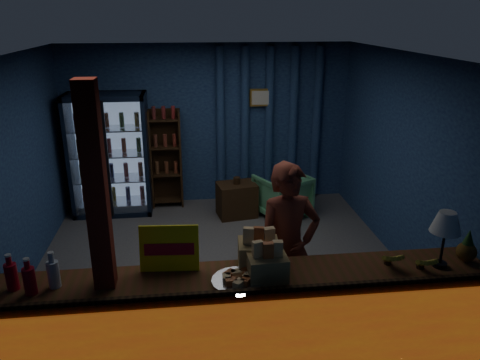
{
  "coord_description": "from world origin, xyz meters",
  "views": [
    {
      "loc": [
        -0.35,
        -5.29,
        3.03
      ],
      "look_at": [
        0.24,
        -0.2,
        1.19
      ],
      "focal_mm": 35.0,
      "sensor_mm": 36.0,
      "label": 1
    }
  ],
  "objects_px": {
    "shopkeeper": "(288,249)",
    "pastry_tray": "(237,279)",
    "green_chair": "(282,195)",
    "table_lamp": "(446,224)"
  },
  "relations": [
    {
      "from": "shopkeeper",
      "to": "pastry_tray",
      "type": "distance_m",
      "value": 0.87
    },
    {
      "from": "green_chair",
      "to": "table_lamp",
      "type": "xyz_separation_m",
      "value": [
        0.68,
        -3.36,
        1.02
      ]
    },
    {
      "from": "table_lamp",
      "to": "green_chair",
      "type": "bearing_deg",
      "value": 101.49
    },
    {
      "from": "shopkeeper",
      "to": "pastry_tray",
      "type": "bearing_deg",
      "value": -140.26
    },
    {
      "from": "shopkeeper",
      "to": "green_chair",
      "type": "relative_size",
      "value": 2.37
    },
    {
      "from": "green_chair",
      "to": "pastry_tray",
      "type": "relative_size",
      "value": 1.71
    },
    {
      "from": "shopkeeper",
      "to": "table_lamp",
      "type": "xyz_separation_m",
      "value": [
        1.21,
        -0.61,
        0.48
      ]
    },
    {
      "from": "shopkeeper",
      "to": "pastry_tray",
      "type": "xyz_separation_m",
      "value": [
        -0.56,
        -0.65,
        0.1
      ]
    },
    {
      "from": "green_chair",
      "to": "pastry_tray",
      "type": "distance_m",
      "value": 3.63
    },
    {
      "from": "green_chair",
      "to": "pastry_tray",
      "type": "xyz_separation_m",
      "value": [
        -1.09,
        -3.4,
        0.64
      ]
    }
  ]
}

